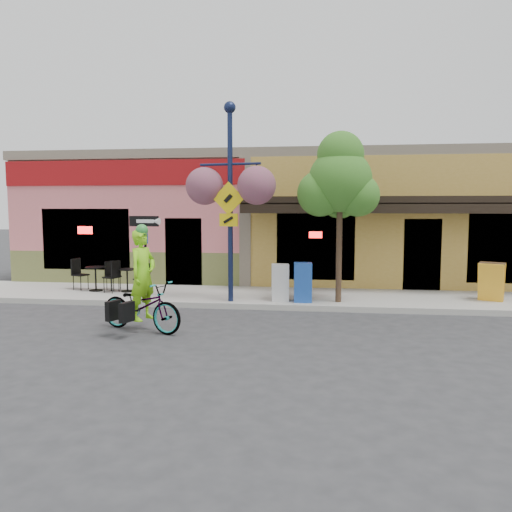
{
  "coord_description": "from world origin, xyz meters",
  "views": [
    {
      "loc": [
        1.39,
        -12.07,
        2.62
      ],
      "look_at": [
        -0.27,
        0.5,
        1.4
      ],
      "focal_mm": 35.0,
      "sensor_mm": 36.0,
      "label": 1
    }
  ],
  "objects": [
    {
      "name": "newspaper_box_grey",
      "position": [
        0.3,
        1.11,
        0.64
      ],
      "size": [
        0.5,
        0.46,
        0.98
      ],
      "primitive_type": null,
      "rotation": [
        0.0,
        0.0,
        0.11
      ],
      "color": "silver",
      "rests_on": "sidewalk"
    },
    {
      "name": "street_tree",
      "position": [
        1.84,
        1.11,
        2.4
      ],
      "size": [
        2.12,
        2.12,
        4.5
      ],
      "primitive_type": null,
      "rotation": [
        0.0,
        0.0,
        0.24
      ],
      "color": "#3D7A26",
      "rests_on": "sidewalk"
    },
    {
      "name": "ground",
      "position": [
        0.0,
        0.0,
        0.0
      ],
      "size": [
        90.0,
        90.0,
        0.0
      ],
      "primitive_type": "plane",
      "color": "#2D2D30",
      "rests_on": "ground"
    },
    {
      "name": "one_way_sign",
      "position": [
        -3.38,
        0.97,
        1.28
      ],
      "size": [
        0.88,
        0.29,
        2.26
      ],
      "primitive_type": null,
      "rotation": [
        0.0,
        0.0,
        -0.12
      ],
      "color": "black",
      "rests_on": "sidewalk"
    },
    {
      "name": "newspaper_box_blue",
      "position": [
        0.91,
        1.0,
        0.67
      ],
      "size": [
        0.49,
        0.44,
        1.04
      ],
      "primitive_type": null,
      "rotation": [
        0.0,
        0.0,
        0.06
      ],
      "color": "#1B48A7",
      "rests_on": "sidewalk"
    },
    {
      "name": "cafe_set_right",
      "position": [
        -5.3,
        1.93,
        0.63
      ],
      "size": [
        1.76,
        1.24,
        0.95
      ],
      "primitive_type": null,
      "rotation": [
        0.0,
        0.0,
        -0.31
      ],
      "color": "black",
      "rests_on": "sidewalk"
    },
    {
      "name": "cyclist_rider",
      "position": [
        -2.36,
        -2.01,
        0.96
      ],
      "size": [
        0.67,
        0.82,
        1.93
      ],
      "primitive_type": "imported",
      "rotation": [
        0.0,
        0.0,
        1.23
      ],
      "color": "#83E017",
      "rests_on": "ground"
    },
    {
      "name": "lamp_post",
      "position": [
        -1.0,
        0.85,
        2.76
      ],
      "size": [
        1.75,
        0.92,
        5.22
      ],
      "primitive_type": null,
      "rotation": [
        0.0,
        0.0,
        -0.16
      ],
      "color": "#131C3D",
      "rests_on": "sidewalk"
    },
    {
      "name": "bicycle",
      "position": [
        -2.41,
        -2.01,
        0.54
      ],
      "size": [
        2.18,
        1.37,
        1.08
      ],
      "primitive_type": "imported",
      "rotation": [
        0.0,
        0.0,
        1.23
      ],
      "color": "#9C190E",
      "rests_on": "ground"
    },
    {
      "name": "curb",
      "position": [
        0.0,
        0.55,
        0.07
      ],
      "size": [
        24.0,
        0.12,
        0.15
      ],
      "primitive_type": "cube",
      "color": "#A8A59E",
      "rests_on": "ground"
    },
    {
      "name": "sidewalk",
      "position": [
        0.0,
        2.0,
        0.07
      ],
      "size": [
        24.0,
        3.0,
        0.15
      ],
      "primitive_type": "cube",
      "color": "#9E9B93",
      "rests_on": "ground"
    },
    {
      "name": "building",
      "position": [
        0.0,
        7.5,
        2.25
      ],
      "size": [
        18.2,
        8.2,
        4.5
      ],
      "primitive_type": null,
      "color": "#D0666C",
      "rests_on": "ground"
    },
    {
      "name": "cafe_set_left",
      "position": [
        -4.31,
        1.93,
        0.59
      ],
      "size": [
        1.64,
        1.22,
        0.89
      ],
      "primitive_type": null,
      "rotation": [
        0.0,
        0.0,
        -0.37
      ],
      "color": "black",
      "rests_on": "sidewalk"
    },
    {
      "name": "sandwich_board",
      "position": [
        5.82,
        1.64,
        0.67
      ],
      "size": [
        0.75,
        0.67,
        1.03
      ],
      "primitive_type": null,
      "rotation": [
        0.0,
        0.0,
        -0.42
      ],
      "color": "#F6AC26",
      "rests_on": "sidewalk"
    }
  ]
}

